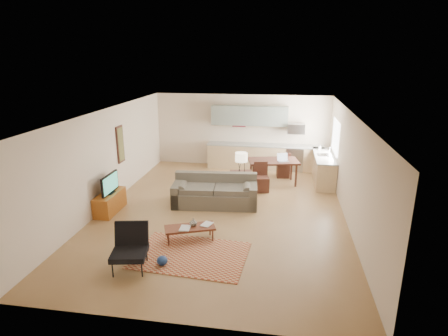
% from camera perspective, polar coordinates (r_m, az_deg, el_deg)
% --- Properties ---
extents(room, '(9.00, 9.00, 9.00)m').
position_cam_1_polar(room, '(9.82, -0.28, 0.61)').
color(room, olive).
rests_on(room, ground).
extents(kitchen_counter_back, '(4.26, 0.64, 0.92)m').
position_cam_1_polar(kitchen_counter_back, '(13.98, 6.17, 1.73)').
color(kitchen_counter_back, tan).
rests_on(kitchen_counter_back, ground).
extents(kitchen_counter_right, '(0.64, 2.26, 0.92)m').
position_cam_1_polar(kitchen_counter_right, '(12.90, 14.91, -0.06)').
color(kitchen_counter_right, tan).
rests_on(kitchen_counter_right, ground).
extents(kitchen_range, '(0.62, 0.62, 0.90)m').
position_cam_1_polar(kitchen_range, '(13.97, 10.68, 1.48)').
color(kitchen_range, '#A5A8AD').
rests_on(kitchen_range, ground).
extents(kitchen_microwave, '(0.62, 0.40, 0.35)m').
position_cam_1_polar(kitchen_microwave, '(13.74, 10.93, 5.92)').
color(kitchen_microwave, '#A5A8AD').
rests_on(kitchen_microwave, room).
extents(upper_cabinets, '(2.80, 0.34, 0.70)m').
position_cam_1_polar(upper_cabinets, '(13.85, 3.90, 7.96)').
color(upper_cabinets, gray).
rests_on(upper_cabinets, room).
extents(window_right, '(0.02, 1.40, 1.05)m').
position_cam_1_polar(window_right, '(12.67, 16.63, 4.59)').
color(window_right, white).
rests_on(window_right, room).
extents(wall_art_left, '(0.06, 0.42, 1.10)m').
position_cam_1_polar(wall_art_left, '(11.53, -15.49, 3.50)').
color(wall_art_left, olive).
rests_on(wall_art_left, room).
extents(triptych, '(1.70, 0.04, 0.50)m').
position_cam_1_polar(triptych, '(14.06, 2.30, 7.29)').
color(triptych, beige).
rests_on(triptych, room).
extents(rug, '(2.47, 1.80, 0.02)m').
position_cam_1_polar(rug, '(8.23, -5.09, -13.07)').
color(rug, '#9A3722').
rests_on(rug, floor).
extents(sofa, '(2.55, 1.29, 0.86)m').
position_cam_1_polar(sofa, '(10.55, -1.39, -3.49)').
color(sofa, brown).
rests_on(sofa, floor).
extents(coffee_table, '(1.23, 0.84, 0.35)m').
position_cam_1_polar(coffee_table, '(8.75, -5.21, -9.91)').
color(coffee_table, '#542717').
rests_on(coffee_table, floor).
extents(book_a, '(0.26, 0.33, 0.03)m').
position_cam_1_polar(book_a, '(8.61, -6.72, -9.08)').
color(book_a, maroon).
rests_on(book_a, coffee_table).
extents(book_b, '(0.39, 0.42, 0.02)m').
position_cam_1_polar(book_b, '(8.79, -3.24, -8.43)').
color(book_b, navy).
rests_on(book_b, coffee_table).
extents(vase, '(0.20, 0.20, 0.18)m').
position_cam_1_polar(vase, '(8.69, -4.70, -8.21)').
color(vase, black).
rests_on(vase, coffee_table).
extents(armchair, '(0.92, 0.92, 0.90)m').
position_cam_1_polar(armchair, '(7.75, -14.25, -11.87)').
color(armchair, black).
rests_on(armchair, floor).
extents(tv_credenza, '(0.45, 1.16, 0.54)m').
position_cam_1_polar(tv_credenza, '(10.63, -16.99, -5.02)').
color(tv_credenza, '#984E17').
rests_on(tv_credenza, floor).
extents(tv, '(0.09, 0.90, 0.54)m').
position_cam_1_polar(tv, '(10.43, -17.02, -2.30)').
color(tv, black).
rests_on(tv, tv_credenza).
extents(console_table, '(0.72, 0.55, 0.75)m').
position_cam_1_polar(console_table, '(11.28, 2.60, -2.39)').
color(console_table, '#3B1E17').
rests_on(console_table, floor).
extents(table_lamp, '(0.47, 0.47, 0.60)m').
position_cam_1_polar(table_lamp, '(11.08, 2.65, 0.91)').
color(table_lamp, beige).
rests_on(table_lamp, console_table).
extents(dining_table, '(1.74, 1.22, 0.81)m').
position_cam_1_polar(dining_table, '(12.40, 7.47, -0.59)').
color(dining_table, '#3B1E17').
rests_on(dining_table, floor).
extents(dining_chair_near, '(0.52, 0.54, 0.91)m').
position_cam_1_polar(dining_chair_near, '(11.66, 5.75, -1.41)').
color(dining_chair_near, '#3B1E17').
rests_on(dining_chair_near, floor).
extents(dining_chair_far, '(0.48, 0.50, 0.91)m').
position_cam_1_polar(dining_chair_far, '(13.12, 9.01, 0.58)').
color(dining_chair_far, '#3B1E17').
rests_on(dining_chair_far, floor).
extents(laptop, '(0.40, 0.35, 0.25)m').
position_cam_1_polar(laptop, '(12.15, 9.05, 1.58)').
color(laptop, '#A5A8AD').
rests_on(laptop, dining_table).
extents(soap_bottle, '(0.11, 0.11, 0.19)m').
position_cam_1_polar(soap_bottle, '(13.40, 14.40, 3.07)').
color(soap_bottle, beige).
rests_on(soap_bottle, kitchen_counter_right).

